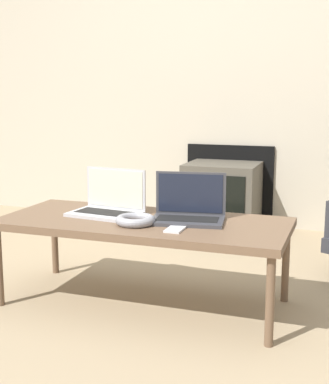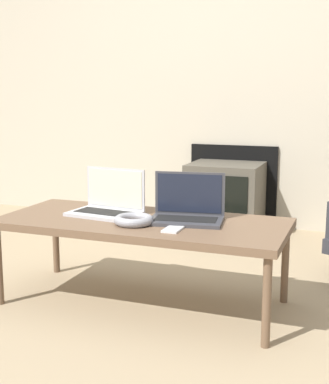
# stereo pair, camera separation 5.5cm
# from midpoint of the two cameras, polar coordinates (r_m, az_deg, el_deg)

# --- Properties ---
(ground_plane) EXTENTS (14.00, 14.00, 0.00)m
(ground_plane) POSITION_cam_midpoint_polar(r_m,az_deg,el_deg) (2.43, -4.12, -13.85)
(ground_plane) COLOR #998466
(wall_back) EXTENTS (7.00, 0.08, 2.60)m
(wall_back) POSITION_cam_midpoint_polar(r_m,az_deg,el_deg) (4.15, 7.75, 14.29)
(wall_back) COLOR #B7AD99
(wall_back) RESTS_ON ground_plane
(table) EXTENTS (1.36, 0.59, 0.41)m
(table) POSITION_cam_midpoint_polar(r_m,az_deg,el_deg) (2.53, -1.77, -3.66)
(table) COLOR brown
(table) RESTS_ON ground_plane
(laptop_left) EXTENTS (0.36, 0.26, 0.22)m
(laptop_left) POSITION_cam_midpoint_polar(r_m,az_deg,el_deg) (2.65, -5.41, -1.28)
(laptop_left) COLOR #B2B2B7
(laptop_left) RESTS_ON table
(laptop_right) EXTENTS (0.37, 0.27, 0.22)m
(laptop_right) POSITION_cam_midpoint_polar(r_m,az_deg,el_deg) (2.50, 3.08, -1.95)
(laptop_right) COLOR #38383D
(laptop_right) RESTS_ON table
(headphones) EXTENTS (0.18, 0.18, 0.04)m
(headphones) POSITION_cam_midpoint_polar(r_m,az_deg,el_deg) (2.43, -2.68, -2.99)
(headphones) COLOR gray
(headphones) RESTS_ON table
(phone) EXTENTS (0.07, 0.13, 0.01)m
(phone) POSITION_cam_midpoint_polar(r_m,az_deg,el_deg) (2.33, 1.63, -3.97)
(phone) COLOR silver
(phone) RESTS_ON table
(tv) EXTENTS (0.52, 0.46, 0.51)m
(tv) POSITION_cam_midpoint_polar(r_m,az_deg,el_deg) (3.93, 6.89, -0.63)
(tv) COLOR #4C473D
(tv) RESTS_ON ground_plane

